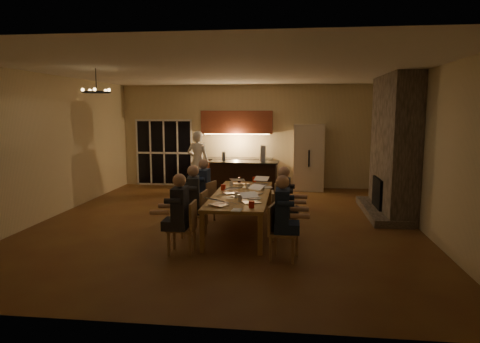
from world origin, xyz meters
The scene contains 45 objects.
floor centered at (0.00, 0.00, 0.00)m, with size 9.00×9.00×0.00m, color brown.
back_wall centered at (0.00, 4.52, 1.60)m, with size 8.00×0.04×3.20m, color tan.
left_wall centered at (-4.02, 0.00, 1.60)m, with size 0.04×9.00×3.20m, color tan.
right_wall centered at (4.02, 0.00, 1.60)m, with size 0.04×9.00×3.20m, color tan.
ceiling centered at (0.00, 0.00, 3.22)m, with size 8.00×9.00×0.04m, color white.
french_doors centered at (-2.70, 4.47, 1.05)m, with size 1.86×0.08×2.10m, color black.
fireplace centered at (3.70, 1.20, 1.60)m, with size 0.58×2.50×3.20m, color #6B5E54.
kitchenette centered at (-0.30, 4.20, 1.20)m, with size 2.24×0.68×2.40m, color brown, non-canonical shape.
refrigerator centered at (1.90, 4.15, 1.00)m, with size 0.90×0.68×2.00m, color beige.
dining_table centered at (0.39, -0.55, 0.38)m, with size 1.10×3.04×0.75m, color #AE8845.
bar_island centered at (0.14, 2.21, 0.54)m, with size 1.82×0.68×1.08m, color black.
chair_left_near centered at (-0.44, -2.07, 0.45)m, with size 0.44×0.44×0.89m, color #A68B53, non-canonical shape.
chair_left_mid centered at (-0.45, -1.09, 0.45)m, with size 0.44×0.44×0.89m, color #A68B53, non-canonical shape.
chair_left_far centered at (-0.51, 0.04, 0.45)m, with size 0.44×0.44×0.89m, color #A68B53, non-canonical shape.
chair_right_near centered at (1.28, -2.16, 0.45)m, with size 0.44×0.44×0.89m, color #A68B53, non-canonical shape.
chair_right_mid centered at (1.24, -0.99, 0.45)m, with size 0.44×0.44×0.89m, color #A68B53, non-canonical shape.
chair_right_far centered at (1.29, 0.07, 0.45)m, with size 0.44×0.44×0.89m, color #A68B53, non-canonical shape.
person_left_near centered at (-0.44, -2.16, 0.69)m, with size 0.60×0.60×1.38m, color #24262F, non-canonical shape.
person_right_near centered at (1.24, -2.14, 0.69)m, with size 0.60×0.60×1.38m, color #1D2E49, non-canonical shape.
person_left_mid centered at (-0.47, -1.06, 0.69)m, with size 0.60×0.60×1.38m, color #34383E, non-canonical shape.
person_right_mid centered at (1.24, -1.07, 0.69)m, with size 0.60×0.60×1.38m, color #24262F, non-canonical shape.
person_left_far centered at (-0.49, 0.02, 0.69)m, with size 0.60×0.60×1.38m, color #1D2E49, non-canonical shape.
standing_person centered at (-1.35, 3.39, 0.91)m, with size 0.66×0.44×1.82m, color white.
chandelier centered at (-2.36, -0.95, 2.75)m, with size 0.53×0.53×0.03m, color black.
laptop_a centered at (0.12, -1.65, 0.86)m, with size 0.32×0.28×0.23m, color silver, non-canonical shape.
laptop_b centered at (0.67, -1.37, 0.86)m, with size 0.32×0.28×0.23m, color silver, non-canonical shape.
laptop_c centered at (0.19, -0.52, 0.86)m, with size 0.32×0.28×0.23m, color silver, non-canonical shape.
laptop_d centered at (0.63, -0.53, 0.86)m, with size 0.32×0.28×0.23m, color silver, non-canonical shape.
laptop_e centered at (0.20, 0.56, 0.86)m, with size 0.32×0.28×0.23m, color silver, non-canonical shape.
laptop_f centered at (0.69, 0.57, 0.86)m, with size 0.32×0.28×0.23m, color silver, non-canonical shape.
mug_front centered at (0.35, -0.92, 0.80)m, with size 0.07×0.07×0.10m, color white.
mug_mid centered at (0.48, 0.05, 0.80)m, with size 0.09×0.09×0.10m, color white.
mug_back centered at (0.07, 0.31, 0.80)m, with size 0.08×0.08×0.10m, color white.
redcup_near centered at (0.71, -1.78, 0.81)m, with size 0.09×0.09×0.12m, color red.
redcup_mid centered at (-0.03, -0.20, 0.81)m, with size 0.10×0.10×0.12m, color red.
redcup_far centered at (0.53, 0.91, 0.81)m, with size 0.08×0.08×0.12m, color red.
can_silver centered at (0.45, -1.22, 0.81)m, with size 0.07×0.07×0.12m, color #B2B2B7.
can_cola centered at (0.19, 0.81, 0.81)m, with size 0.07×0.07×0.12m, color #3F0F0C.
can_right centered at (0.80, -0.18, 0.81)m, with size 0.07×0.07×0.12m, color #B2B2B7.
plate_near centered at (0.69, -1.02, 0.76)m, with size 0.25×0.25×0.02m, color white.
plate_left centered at (0.15, -1.51, 0.76)m, with size 0.26×0.26×0.02m, color white.
plate_far centered at (0.86, 0.19, 0.76)m, with size 0.25×0.25×0.02m, color white.
notepad centered at (0.49, -2.00, 0.76)m, with size 0.16×0.23×0.01m, color white.
bar_bottle centered at (-0.41, 2.27, 1.20)m, with size 0.09×0.09×0.24m, color #99999E.
bar_blender centered at (0.64, 2.22, 1.29)m, with size 0.13×0.13×0.42m, color silver.
Camera 1 is at (1.37, -8.89, 2.39)m, focal length 32.00 mm.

